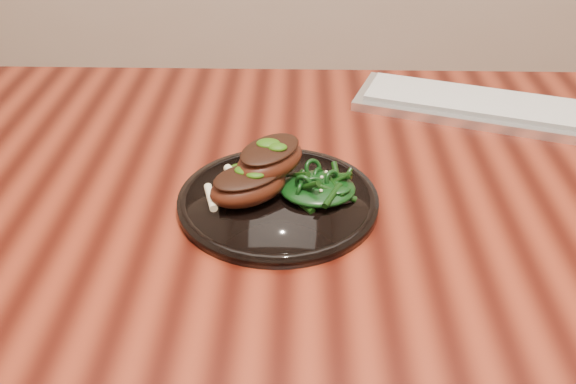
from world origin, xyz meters
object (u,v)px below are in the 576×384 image
object	(u,v)px
desk	(404,230)
plate	(278,201)
lamb_chop_front	(248,185)
keyboard	(498,109)
greens_heap	(318,184)

from	to	relation	value
desk	plate	distance (m)	0.21
lamb_chop_front	keyboard	xyz separation A→B (m)	(0.39, 0.29, -0.03)
desk	keyboard	xyz separation A→B (m)	(0.17, 0.21, 0.09)
desk	keyboard	world-z (taller)	keyboard
plate	lamb_chop_front	size ratio (longest dim) A/B	2.10
keyboard	lamb_chop_front	bearing A→B (deg)	-143.46
keyboard	plate	bearing A→B (deg)	-141.57
greens_heap	keyboard	size ratio (longest dim) A/B	0.20
greens_heap	keyboard	bearing A→B (deg)	42.36
plate	keyboard	distance (m)	0.45
plate	keyboard	size ratio (longest dim) A/B	0.54
lamb_chop_front	greens_heap	bearing A→B (deg)	9.02
desk	plate	bearing A→B (deg)	-160.29
desk	lamb_chop_front	size ratio (longest dim) A/B	13.01
lamb_chop_front	keyboard	bearing A→B (deg)	36.54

